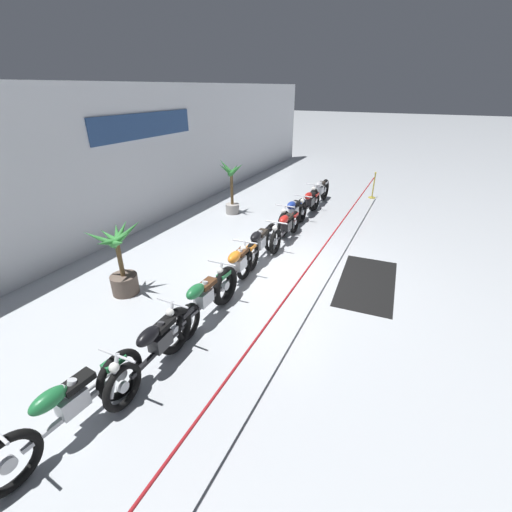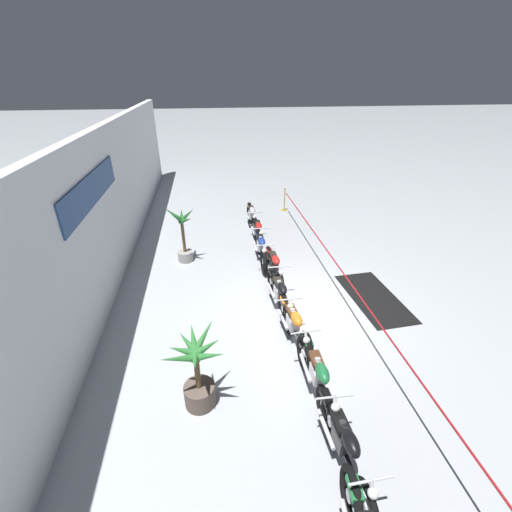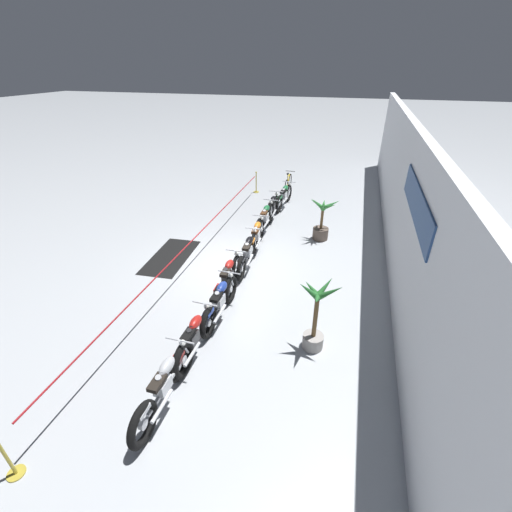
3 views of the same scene
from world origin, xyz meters
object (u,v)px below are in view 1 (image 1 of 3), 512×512
Objects in this scene: stanchion_mid_left at (373,189)px; motorcycle_red_5 at (285,228)px; motorcycle_red_7 at (309,203)px; potted_palm_right_of_row at (232,190)px; motorcycle_black_1 at (158,345)px; motorcycle_green_2 at (202,303)px; floor_banner at (367,282)px; motorcycle_orange_3 at (238,267)px; motorcycle_black_4 at (258,246)px; motorcycle_green_0 at (69,408)px; stanchion_far_left at (307,275)px; motorcycle_silver_8 at (319,192)px; potted_palm_left_of_row at (121,263)px; motorcycle_blue_6 at (293,214)px.

motorcycle_red_5 is at bearing 164.74° from stanchion_mid_left.
potted_palm_right_of_row is at bearing 110.19° from motorcycle_red_7.
motorcycle_black_1 is 0.94× the size of motorcycle_green_2.
stanchion_mid_left is 7.08m from floor_banner.
motorcycle_black_4 reaches higher than motorcycle_orange_3.
motorcycle_green_2 is at bearing -176.87° from motorcycle_black_4.
stanchion_far_left reaches higher than motorcycle_green_0.
floor_banner is (1.58, -0.99, -0.76)m from stanchion_far_left.
motorcycle_silver_8 is (1.34, 0.04, 0.03)m from motorcycle_red_7.
stanchion_far_left reaches higher than motorcycle_black_4.
motorcycle_silver_8 is at bearing 137.31° from stanchion_mid_left.
motorcycle_black_4 is at bearing 174.61° from motorcycle_red_5.
potted_palm_right_of_row reaches higher than motorcycle_orange_3.
floor_banner is (5.62, -2.73, -0.48)m from motorcycle_green_0.
motorcycle_black_1 is 0.89× the size of floor_banner.
potted_palm_right_of_row reaches higher than motorcycle_silver_8.
floor_banner is (-2.88, -5.20, -0.83)m from potted_palm_right_of_row.
stanchion_mid_left is at bearing -20.82° from potted_palm_left_of_row.
motorcycle_red_7 is 1.27× the size of potted_palm_left_of_row.
potted_palm_right_of_row reaches higher than motorcycle_green_2.
motorcycle_green_2 is at bearing 0.63° from motorcycle_black_1.
motorcycle_black_4 is 2.34× the size of stanchion_mid_left.
potted_palm_right_of_row is at bearing 80.19° from motorcycle_blue_6.
motorcycle_green_0 is 0.89× the size of floor_banner.
stanchion_far_left is (-0.18, -1.64, 0.29)m from motorcycle_orange_3.
motorcycle_silver_8 reaches higher than motorcycle_orange_3.
stanchion_mid_left is at bearing -7.84° from motorcycle_green_0.
motorcycle_black_1 is 0.99× the size of motorcycle_orange_3.
stanchion_far_left is 8.59m from stanchion_mid_left.
motorcycle_black_4 is at bearing -140.93° from potted_palm_right_of_row.
motorcycle_blue_6 is at bearing 158.76° from stanchion_mid_left.
potted_palm_right_of_row reaches higher than motorcycle_blue_6.
stanchion_far_left is (-4.04, -1.77, 0.29)m from motorcycle_blue_6.
motorcycle_red_5 is at bearing -120.88° from potted_palm_right_of_row.
floor_banner is at bearing -171.92° from stanchion_mid_left.
motorcycle_red_5 is at bearing 28.45° from stanchion_far_left.
motorcycle_orange_3 is 1.67m from stanchion_far_left.
stanchion_far_left is at bearing -72.42° from potted_palm_left_of_row.
floor_banner is at bearing -85.57° from motorcycle_black_4.
motorcycle_orange_3 is at bearing -177.00° from motorcycle_black_4.
motorcycle_black_1 is at bearing -179.37° from motorcycle_green_2.
stanchion_mid_left is (5.71, -1.56, -0.10)m from motorcycle_red_5.
motorcycle_black_1 is 1.08× the size of motorcycle_red_7.
potted_palm_left_of_row reaches higher than floor_banner.
motorcycle_black_4 is 2.74m from floor_banner.
motorcycle_orange_3 is 3.86m from motorcycle_blue_6.
motorcycle_black_1 is at bearing -177.66° from motorcycle_black_4.
potted_palm_left_of_row is at bearing 162.66° from motorcycle_red_7.
motorcycle_silver_8 is at bearing 23.83° from floor_banner.
motorcycle_silver_8 is 3.40m from potted_palm_right_of_row.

